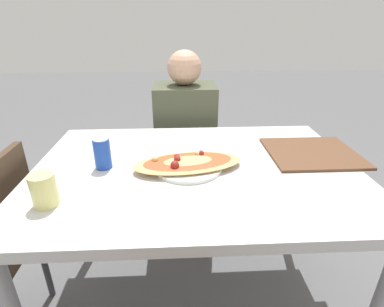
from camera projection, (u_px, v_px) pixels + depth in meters
The scene contains 8 objects.
ground_plane at pixel (195, 300), 1.54m from camera, with size 14.00×14.00×0.00m, color #59595B.
dining_table at pixel (196, 181), 1.25m from camera, with size 1.31×0.93×0.77m.
chair_far_seated at pixel (185, 151), 2.05m from camera, with size 0.40×0.40×0.86m.
person_seated at pixel (185, 130), 1.87m from camera, with size 0.37×0.30×1.16m.
pizza_main at pixel (188, 163), 1.20m from camera, with size 0.46×0.27×0.06m.
soda_can at pixel (102, 153), 1.18m from camera, with size 0.07×0.07×0.12m.
drink_glass at pixel (44, 190), 0.95m from camera, with size 0.08×0.08×0.11m.
serving_tray at pixel (312, 153), 1.32m from camera, with size 0.38×0.34×0.01m.
Camera 1 is at (-0.07, -1.08, 1.33)m, focal length 28.00 mm.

